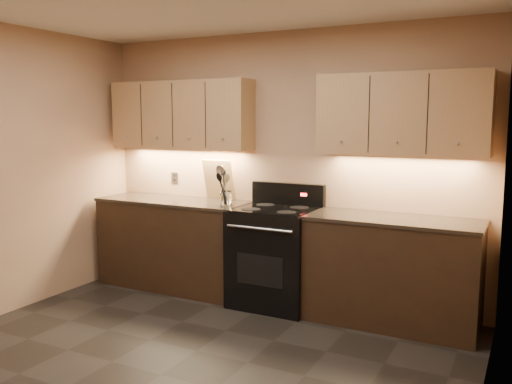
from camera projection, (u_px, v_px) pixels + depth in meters
The scene contains 16 objects.
floor at pixel (161, 375), 3.75m from camera, with size 4.00×4.00×0.00m, color black.
wall_back at pixel (282, 166), 5.34m from camera, with size 4.00×0.04×2.60m, color tan.
wall_right at pixel (482, 214), 2.67m from camera, with size 0.04×4.00×2.60m, color tan.
counter_left at pixel (175, 243), 5.69m from camera, with size 1.62×0.62×0.93m.
counter_right at pixel (392, 271), 4.65m from camera, with size 1.46×0.62×0.93m.
stove at pixel (276, 255), 5.13m from camera, with size 0.76×0.68×1.14m.
upper_cab_left at pixel (181, 115), 5.64m from camera, with size 1.60×0.30×0.70m, color #AF7B57.
upper_cab_right at pixel (402, 114), 4.60m from camera, with size 1.44×0.30×0.70m, color #AF7B57.
outlet_plate at pixel (175, 178), 5.95m from camera, with size 0.09×0.01×0.12m, color #B2B5BA.
utensil_crock at pixel (226, 199), 5.24m from camera, with size 0.13×0.13×0.15m.
cutting_board at pixel (219, 180), 5.63m from camera, with size 0.34×0.02×0.42m, color tan.
wooden_spoon at pixel (222, 189), 5.24m from camera, with size 0.06×0.06×0.29m, color tan, non-canonical shape.
black_spoon at pixel (227, 187), 5.23m from camera, with size 0.06×0.06×0.32m, color black, non-canonical shape.
black_turner at pixel (225, 186), 5.21m from camera, with size 0.08×0.08×0.34m, color black, non-canonical shape.
steel_spatula at pixel (227, 186), 5.22m from camera, with size 0.08×0.08×0.36m, color silver, non-canonical shape.
steel_skimmer at pixel (228, 185), 5.21m from camera, with size 0.09×0.09×0.36m, color silver, non-canonical shape.
Camera 1 is at (2.22, -2.85, 1.76)m, focal length 38.00 mm.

